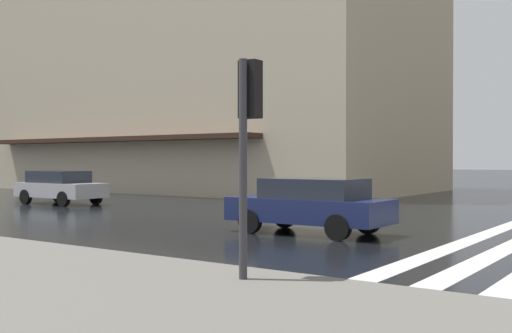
{
  "coord_description": "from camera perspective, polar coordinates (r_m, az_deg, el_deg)",
  "views": [
    {
      "loc": [
        -11.05,
        0.57,
        1.88
      ],
      "look_at": [
        0.42,
        8.6,
        1.73
      ],
      "focal_mm": 43.2,
      "sensor_mm": 36.0,
      "label": 1
    }
  ],
  "objects": [
    {
      "name": "car_silver",
      "position": [
        27.32,
        -17.69,
        -1.76
      ],
      "size": [
        1.85,
        4.1,
        1.41
      ],
      "color": "#B7B7BC",
      "rests_on": "ground_plane"
    },
    {
      "name": "car_navy",
      "position": [
        15.68,
        5.06,
        -3.49
      ],
      "size": [
        1.85,
        4.1,
        1.41
      ],
      "color": "navy",
      "rests_on": "ground_plane"
    },
    {
      "name": "haussmann_block_mid",
      "position": [
        41.17,
        -5.21,
        11.87
      ],
      "size": [
        15.82,
        28.46,
        20.26
      ],
      "color": "beige",
      "rests_on": "ground_plane"
    },
    {
      "name": "traffic_signal_post",
      "position": [
        9.02,
        -0.74,
        4.28
      ],
      "size": [
        0.44,
        0.3,
        3.19
      ],
      "color": "#333338",
      "rests_on": "sidewalk_pavement"
    }
  ]
}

